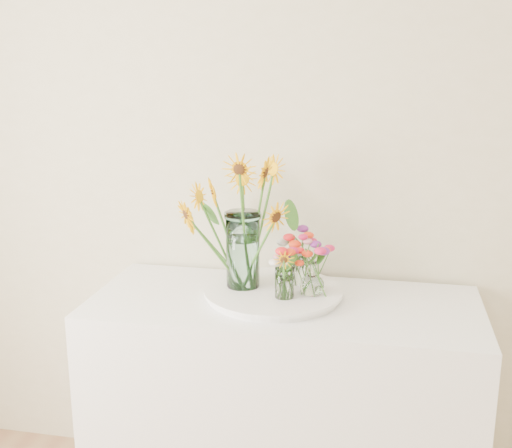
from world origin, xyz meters
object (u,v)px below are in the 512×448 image
(small_vase_a, at_px, (284,283))
(small_vase_c, at_px, (297,268))
(tray, at_px, (273,294))
(small_vase_b, at_px, (312,278))
(mason_jar, at_px, (243,250))
(counter, at_px, (283,413))

(small_vase_a, bearing_deg, small_vase_c, 81.83)
(small_vase_a, relative_size, small_vase_c, 0.91)
(tray, xyz_separation_m, small_vase_b, (0.14, -0.02, 0.08))
(small_vase_b, bearing_deg, mason_jar, 172.58)
(counter, relative_size, small_vase_a, 12.06)
(mason_jar, xyz_separation_m, small_vase_b, (0.26, -0.03, -0.08))
(mason_jar, distance_m, small_vase_c, 0.22)
(tray, bearing_deg, small_vase_b, -7.36)
(counter, height_order, small_vase_b, small_vase_b)
(small_vase_a, bearing_deg, tray, 126.63)
(small_vase_b, bearing_deg, small_vase_c, 122.93)
(counter, xyz_separation_m, tray, (-0.04, 0.03, 0.46))
(small_vase_b, height_order, small_vase_c, same)
(small_vase_b, bearing_deg, small_vase_a, -150.30)
(tray, height_order, mason_jar, mason_jar)
(counter, bearing_deg, small_vase_c, 75.45)
(tray, distance_m, small_vase_a, 0.11)
(small_vase_a, xyz_separation_m, small_vase_b, (0.09, 0.05, 0.01))
(mason_jar, bearing_deg, small_vase_b, -7.42)
(counter, xyz_separation_m, mason_jar, (-0.16, 0.05, 0.62))
(mason_jar, bearing_deg, small_vase_c, 20.57)
(small_vase_c, bearing_deg, small_vase_a, -98.17)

